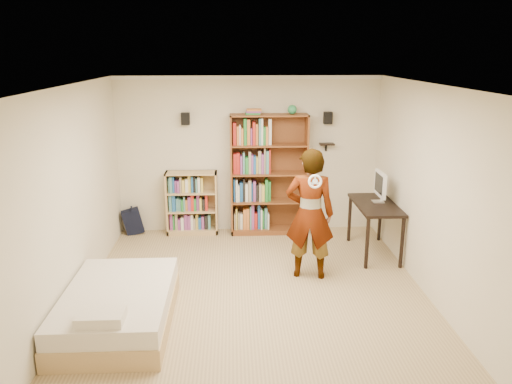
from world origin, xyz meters
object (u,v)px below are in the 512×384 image
daybed (118,303)px  person (310,214)px  tall_bookshelf (269,175)px  computer_desk (374,229)px  low_bookshelf (192,203)px

daybed → person: size_ratio=1.01×
tall_bookshelf → computer_desk: tall_bookshelf is taller
low_bookshelf → person: person is taller
daybed → low_bookshelf: bearing=78.2°
daybed → person: (2.40, 1.21, 0.65)m
computer_desk → low_bookshelf: bearing=159.8°
daybed → person: bearing=26.6°
computer_desk → daybed: (-3.55, -1.97, -0.14)m
tall_bookshelf → computer_desk: (1.58, -1.04, -0.63)m
low_bookshelf → daybed: low_bookshelf is taller
low_bookshelf → computer_desk: bearing=-20.2°
tall_bookshelf → person: 1.86m
daybed → person: 2.77m
tall_bookshelf → person: size_ratio=1.13×
low_bookshelf → daybed: size_ratio=0.59×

